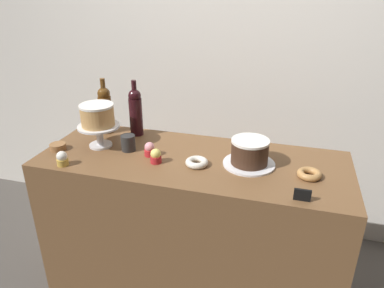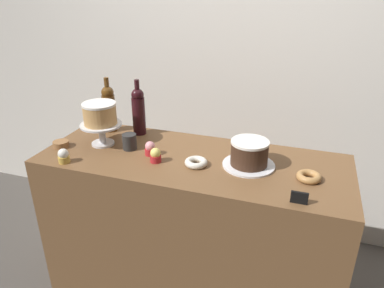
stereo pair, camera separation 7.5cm
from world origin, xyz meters
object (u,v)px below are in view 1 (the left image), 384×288
white_layer_cake (97,115)px  donut_maple (309,174)px  cupcake_lemon (156,156)px  wine_bottle_dark_red (136,111)px  cookie_stack (58,147)px  wine_bottle_amber (105,109)px  coffee_cup_ceramic (128,143)px  cupcake_vanilla (62,159)px  price_sign_chalkboard (302,195)px  donut_sugar (197,162)px  chocolate_round_cake (250,151)px  cupcake_strawberry (150,149)px  cake_stand_pedestal (99,132)px

white_layer_cake → donut_maple: size_ratio=1.60×
cupcake_lemon → wine_bottle_dark_red: bearing=127.8°
cookie_stack → wine_bottle_amber: bearing=65.3°
wine_bottle_amber → cupcake_lemon: 0.53m
white_layer_cake → donut_maple: bearing=-2.3°
coffee_cup_ceramic → cupcake_vanilla: bearing=-134.0°
wine_bottle_amber → wine_bottle_dark_red: 0.19m
wine_bottle_amber → donut_maple: wine_bottle_amber is taller
coffee_cup_ceramic → price_sign_chalkboard: bearing=-15.4°
wine_bottle_amber → wine_bottle_dark_red: same height
cupcake_vanilla → donut_maple: size_ratio=0.66×
price_sign_chalkboard → coffee_cup_ceramic: size_ratio=0.82×
wine_bottle_amber → donut_maple: 1.19m
white_layer_cake → donut_sugar: (0.57, -0.07, -0.16)m
wine_bottle_amber → coffee_cup_ceramic: bearing=-40.8°
wine_bottle_dark_red → chocolate_round_cake: bearing=-16.4°
wine_bottle_dark_red → donut_sugar: wine_bottle_dark_red is taller
chocolate_round_cake → price_sign_chalkboard: 0.36m
wine_bottle_dark_red → cupcake_strawberry: wine_bottle_dark_red is taller
chocolate_round_cake → price_sign_chalkboard: chocolate_round_cake is taller
wine_bottle_amber → donut_sugar: 0.69m
wine_bottle_amber → cupcake_lemon: size_ratio=4.38×
white_layer_cake → cake_stand_pedestal: bearing=0.0°
cupcake_vanilla → cookie_stack: size_ratio=0.88×
chocolate_round_cake → donut_maple: 0.29m
white_layer_cake → donut_sugar: white_layer_cake is taller
chocolate_round_cake → cupcake_strawberry: (-0.51, -0.04, -0.04)m
cupcake_vanilla → donut_maple: (1.16, 0.21, -0.02)m
cake_stand_pedestal → cookie_stack: size_ratio=2.67×
price_sign_chalkboard → coffee_cup_ceramic: (-0.90, 0.25, 0.02)m
cupcake_lemon → cupcake_strawberry: size_ratio=1.00×
cupcake_lemon → cookie_stack: 0.56m
cake_stand_pedestal → wine_bottle_dark_red: wine_bottle_dark_red is taller
donut_maple → coffee_cup_ceramic: (-0.93, 0.04, 0.03)m
chocolate_round_cake → wine_bottle_dark_red: bearing=163.6°
white_layer_cake → donut_maple: white_layer_cake is taller
coffee_cup_ceramic → cupcake_strawberry: bearing=-12.4°
wine_bottle_dark_red → cupcake_lemon: (0.24, -0.31, -0.11)m
wine_bottle_dark_red → cupcake_strawberry: (0.18, -0.24, -0.11)m
wine_bottle_dark_red → cupcake_vanilla: wine_bottle_dark_red is taller
white_layer_cake → chocolate_round_cake: (0.81, 0.00, -0.11)m
cupcake_lemon → cookie_stack: cupcake_lemon is taller
cake_stand_pedestal → coffee_cup_ceramic: size_ratio=2.64×
cake_stand_pedestal → price_sign_chalkboard: 1.10m
cupcake_vanilla → donut_maple: cupcake_vanilla is taller
wine_bottle_amber → cupcake_vanilla: 0.46m
cupcake_lemon → coffee_cup_ceramic: bearing=153.9°
cookie_stack → coffee_cup_ceramic: 0.38m
cupcake_vanilla → cupcake_lemon: size_ratio=1.00×
cake_stand_pedestal → cupcake_vanilla: (-0.07, -0.25, -0.05)m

